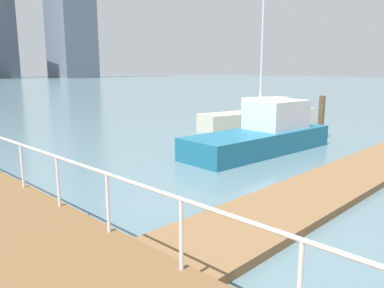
# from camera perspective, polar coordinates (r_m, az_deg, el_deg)

# --- Properties ---
(ground_plane) EXTENTS (300.00, 300.00, 0.00)m
(ground_plane) POSITION_cam_1_polar(r_m,az_deg,el_deg) (17.31, -22.20, -0.33)
(ground_plane) COLOR slate
(floating_dock) EXTENTS (14.96, 2.00, 0.18)m
(floating_dock) POSITION_cam_1_polar(r_m,az_deg,el_deg) (11.84, 21.65, -4.89)
(floating_dock) COLOR olive
(floating_dock) RESTS_ON ground_plane
(boardwalk_railing) EXTENTS (0.06, 27.45, 1.08)m
(boardwalk_railing) POSITION_cam_1_polar(r_m,az_deg,el_deg) (6.02, -7.73, -7.89)
(boardwalk_railing) COLOR white
(boardwalk_railing) RESTS_ON boardwalk
(dock_piling_5) EXTENTS (0.28, 0.28, 1.99)m
(dock_piling_5) POSITION_cam_1_polar(r_m,az_deg,el_deg) (18.70, 18.69, 3.80)
(dock_piling_5) COLOR brown
(dock_piling_5) RESTS_ON ground_plane
(moored_boat_1) EXTENTS (7.52, 3.22, 8.45)m
(moored_boat_1) POSITION_cam_1_polar(r_m,az_deg,el_deg) (21.67, 10.23, 4.19)
(moored_boat_1) COLOR beige
(moored_boat_1) RESTS_ON ground_plane
(moored_boat_2) EXTENTS (6.84, 2.50, 1.96)m
(moored_boat_2) POSITION_cam_1_polar(r_m,az_deg,el_deg) (15.27, 10.63, 1.48)
(moored_boat_2) COLOR #1E6B8C
(moored_boat_2) RESTS_ON ground_plane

